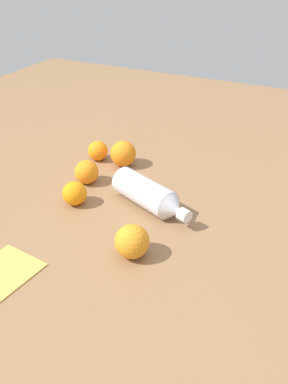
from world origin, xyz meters
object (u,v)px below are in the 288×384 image
object	(u,v)px
orange_3	(87,172)
water_bottle	(150,195)
orange_1	(123,154)
orange_4	(98,151)
orange_0	(75,193)
orange_2	(132,241)
folded_napkin	(0,274)

from	to	relation	value
orange_3	water_bottle	bearing A→B (deg)	-100.12
orange_1	orange_4	xyz separation A→B (m)	(-0.00, 0.09, -0.01)
orange_0	orange_1	distance (m)	0.25
orange_2	water_bottle	bearing A→B (deg)	14.23
orange_4	orange_2	bearing A→B (deg)	-139.38
orange_1	orange_2	bearing A→B (deg)	-148.67
orange_1	orange_0	bearing A→B (deg)	178.28
orange_0	orange_4	size ratio (longest dim) A/B	1.03
orange_0	orange_1	size ratio (longest dim) A/B	0.81
water_bottle	orange_2	bearing A→B (deg)	-53.96
water_bottle	orange_1	bearing A→B (deg)	156.39
orange_2	orange_3	bearing A→B (deg)	49.31
water_bottle	orange_4	world-z (taller)	water_bottle
orange_0	orange_2	size ratio (longest dim) A/B	0.84
orange_1	orange_3	bearing A→B (deg)	163.52
orange_1	orange_4	size ratio (longest dim) A/B	1.27
orange_2	orange_4	size ratio (longest dim) A/B	1.23
orange_2	folded_napkin	world-z (taller)	orange_2
orange_0	orange_4	xyz separation A→B (m)	(0.25, 0.08, -0.00)
water_bottle	orange_1	xyz separation A→B (m)	(0.18, 0.18, 0.00)
water_bottle	orange_1	world-z (taller)	orange_1
orange_3	orange_4	bearing A→B (deg)	19.40
orange_1	orange_2	world-z (taller)	orange_1
water_bottle	orange_0	world-z (taller)	water_bottle
orange_0	folded_napkin	xyz separation A→B (m)	(-0.30, -0.02, -0.03)
water_bottle	orange_2	xyz separation A→B (m)	(-0.19, -0.05, 0.00)
orange_4	folded_napkin	distance (m)	0.56
water_bottle	orange_4	bearing A→B (deg)	168.22
folded_napkin	orange_4	bearing A→B (deg)	10.23
orange_0	orange_2	world-z (taller)	orange_2
water_bottle	orange_2	size ratio (longest dim) A/B	3.24
orange_2	orange_4	world-z (taller)	orange_2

